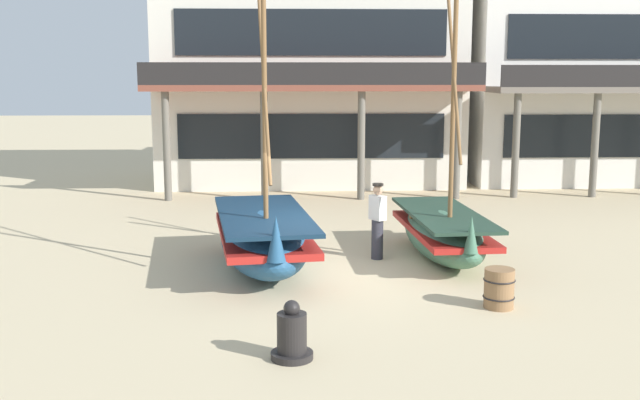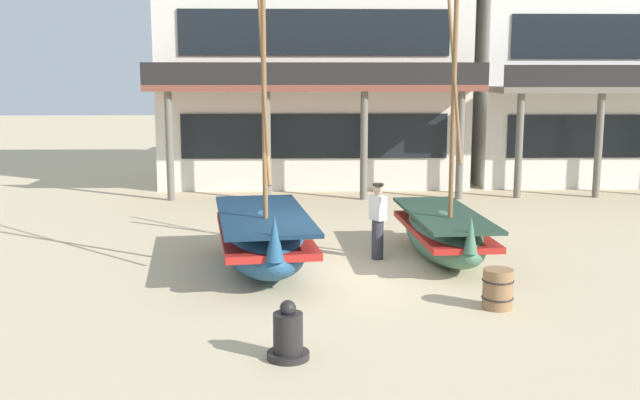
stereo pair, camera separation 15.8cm
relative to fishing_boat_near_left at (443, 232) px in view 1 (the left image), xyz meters
The scene contains 8 objects.
ground_plane 3.12m from the fishing_boat_near_left, 152.72° to the right, with size 120.00×120.00×0.00m, color #CCB78E.
fishing_boat_near_left is the anchor object (origin of this frame).
fishing_boat_centre_large 3.98m from the fishing_boat_near_left, 169.43° to the right, with size 2.42×4.83×5.61m.
fisherman_by_hull 1.47m from the fishing_boat_near_left, behind, with size 0.38×0.42×1.68m.
capstan_winch 6.64m from the fishing_boat_near_left, 120.06° to the right, with size 0.61×0.61×0.87m.
wooden_barrel 3.54m from the fishing_boat_near_left, 85.46° to the right, with size 0.56×0.56×0.70m.
harbor_building_main 13.52m from the fishing_boat_near_left, 102.07° to the left, with size 11.35×7.64×10.78m.
harbor_building_annex 16.14m from the fishing_boat_near_left, 58.98° to the left, with size 9.57×9.03×10.56m.
Camera 1 is at (-0.57, -14.45, 4.03)m, focal length 41.64 mm.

